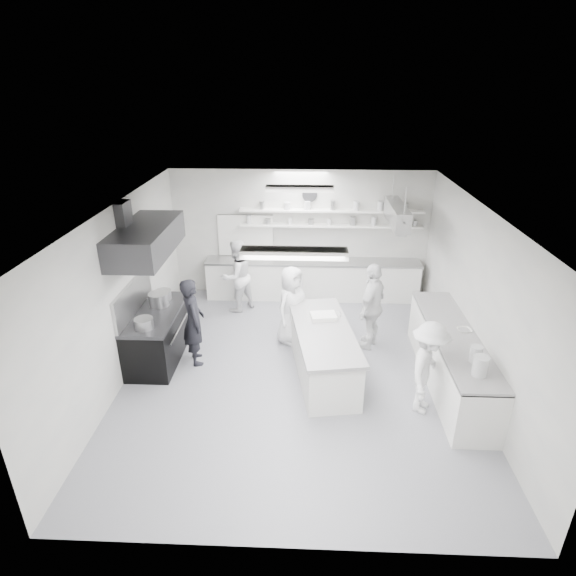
{
  "coord_description": "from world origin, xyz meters",
  "views": [
    {
      "loc": [
        0.15,
        -7.15,
        4.88
      ],
      "look_at": [
        -0.17,
        0.6,
        1.4
      ],
      "focal_mm": 29.33,
      "sensor_mm": 36.0,
      "label": 1
    }
  ],
  "objects_px": {
    "stove": "(158,336)",
    "prep_island": "(323,353)",
    "cook_stove": "(193,322)",
    "right_counter": "(451,359)",
    "cook_back": "(237,276)",
    "back_counter": "(312,280)"
  },
  "relations": [
    {
      "from": "back_counter",
      "to": "right_counter",
      "type": "distance_m",
      "value": 4.13
    },
    {
      "from": "prep_island",
      "to": "back_counter",
      "type": "bearing_deg",
      "value": 84.12
    },
    {
      "from": "cook_stove",
      "to": "cook_back",
      "type": "relative_size",
      "value": 1.01
    },
    {
      "from": "stove",
      "to": "prep_island",
      "type": "distance_m",
      "value": 3.1
    },
    {
      "from": "cook_stove",
      "to": "prep_island",
      "type": "bearing_deg",
      "value": -119.25
    },
    {
      "from": "prep_island",
      "to": "cook_stove",
      "type": "relative_size",
      "value": 1.4
    },
    {
      "from": "right_counter",
      "to": "prep_island",
      "type": "bearing_deg",
      "value": 175.59
    },
    {
      "from": "back_counter",
      "to": "right_counter",
      "type": "bearing_deg",
      "value": -55.35
    },
    {
      "from": "back_counter",
      "to": "cook_stove",
      "type": "bearing_deg",
      "value": -126.89
    },
    {
      "from": "stove",
      "to": "cook_back",
      "type": "relative_size",
      "value": 1.09
    },
    {
      "from": "stove",
      "to": "cook_stove",
      "type": "xyz_separation_m",
      "value": [
        0.72,
        -0.1,
        0.38
      ]
    },
    {
      "from": "stove",
      "to": "prep_island",
      "type": "relative_size",
      "value": 0.77
    },
    {
      "from": "back_counter",
      "to": "cook_stove",
      "type": "distance_m",
      "value": 3.65
    },
    {
      "from": "back_counter",
      "to": "cook_stove",
      "type": "xyz_separation_m",
      "value": [
        -2.18,
        -2.9,
        0.37
      ]
    },
    {
      "from": "stove",
      "to": "back_counter",
      "type": "height_order",
      "value": "back_counter"
    },
    {
      "from": "cook_back",
      "to": "right_counter",
      "type": "bearing_deg",
      "value": 101.97
    },
    {
      "from": "prep_island",
      "to": "stove",
      "type": "bearing_deg",
      "value": 163.07
    },
    {
      "from": "right_counter",
      "to": "cook_back",
      "type": "xyz_separation_m",
      "value": [
        -4.05,
        2.67,
        0.36
      ]
    },
    {
      "from": "cook_stove",
      "to": "right_counter",
      "type": "bearing_deg",
      "value": -117.56
    },
    {
      "from": "stove",
      "to": "right_counter",
      "type": "distance_m",
      "value": 5.28
    },
    {
      "from": "stove",
      "to": "right_counter",
      "type": "bearing_deg",
      "value": -6.52
    },
    {
      "from": "prep_island",
      "to": "cook_stove",
      "type": "height_order",
      "value": "cook_stove"
    }
  ]
}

